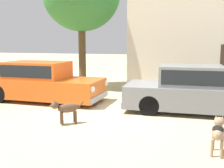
# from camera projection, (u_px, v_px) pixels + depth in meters

# --- Properties ---
(ground_plane) EXTENTS (80.00, 80.00, 0.00)m
(ground_plane) POSITION_uv_depth(u_px,v_px,m) (98.00, 113.00, 8.55)
(ground_plane) COLOR tan
(parked_sedan_nearest) EXTENTS (4.65, 1.79, 1.46)m
(parked_sedan_nearest) POSITION_uv_depth(u_px,v_px,m) (41.00, 81.00, 10.25)
(parked_sedan_nearest) COLOR #D15619
(parked_sedan_nearest) RESTS_ON ground_plane
(parked_sedan_second) EXTENTS (4.36, 1.95, 1.47)m
(parked_sedan_second) POSITION_uv_depth(u_px,v_px,m) (192.00, 89.00, 8.60)
(parked_sedan_second) COLOR slate
(parked_sedan_second) RESTS_ON ground_plane
(stray_dog_spotted) EXTENTS (0.78, 0.70, 0.69)m
(stray_dog_spotted) POSITION_uv_depth(u_px,v_px,m) (65.00, 108.00, 7.31)
(stray_dog_spotted) COLOR brown
(stray_dog_spotted) RESTS_ON ground_plane
(stray_dog_tan) EXTENTS (0.30, 0.98, 0.70)m
(stray_dog_tan) POSITION_uv_depth(u_px,v_px,m) (218.00, 131.00, 5.38)
(stray_dog_tan) COLOR #997F60
(stray_dog_tan) RESTS_ON ground_plane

